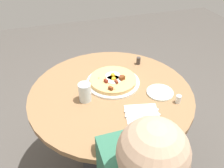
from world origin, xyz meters
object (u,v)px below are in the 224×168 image
bread_plate (160,92)px  pepper_shaker (138,61)px  dining_table (111,112)px  water_glass (85,92)px  knife (141,111)px  salt_shaker (178,99)px  fork (143,115)px  breakfast_pizza (113,80)px  pizza_plate (113,82)px

bread_plate → pepper_shaker: (-0.34, 0.01, 0.02)m
dining_table → water_glass: water_glass is taller
knife → salt_shaker: size_ratio=3.86×
knife → pepper_shaker: size_ratio=3.58×
bread_plate → fork: bread_plate is taller
breakfast_pizza → bread_plate: (0.18, 0.23, -0.02)m
pizza_plate → pepper_shaker: (-0.16, 0.23, 0.02)m
bread_plate → salt_shaker: (0.10, 0.05, 0.02)m
water_glass → pepper_shaker: size_ratio=2.10×
fork → salt_shaker: (-0.04, 0.23, 0.02)m
dining_table → knife: 0.29m
breakfast_pizza → dining_table: bearing=-26.7°
breakfast_pizza → pepper_shaker: breakfast_pizza is taller
water_glass → breakfast_pizza: bearing=118.3°
water_glass → pizza_plate: bearing=118.5°
dining_table → breakfast_pizza: size_ratio=3.35×
dining_table → pepper_shaker: bearing=130.6°
breakfast_pizza → fork: breakfast_pizza is taller
water_glass → pepper_shaker: (-0.26, 0.43, -0.03)m
dining_table → pizza_plate: bearing=153.8°
breakfast_pizza → pepper_shaker: (-0.16, 0.23, 0.00)m
breakfast_pizza → pepper_shaker: 0.28m
dining_table → breakfast_pizza: breakfast_pizza is taller
fork → knife: same height
breakfast_pizza → knife: (0.28, 0.06, -0.02)m
fork → pepper_shaker: bearing=82.1°
fork → knife: (-0.04, 0.01, 0.00)m
knife → pepper_shaker: 0.48m
dining_table → salt_shaker: 0.42m
salt_shaker → pepper_shaker: pepper_shaker is taller
breakfast_pizza → salt_shaker: size_ratio=6.06×
knife → fork: bearing=-90.0°
salt_shaker → pepper_shaker: 0.44m
breakfast_pizza → water_glass: water_glass is taller
pizza_plate → knife: size_ratio=1.80×
fork → salt_shaker: bearing=22.8°
breakfast_pizza → salt_shaker: breakfast_pizza is taller
fork → breakfast_pizza: bearing=112.3°
pizza_plate → water_glass: size_ratio=3.06×
fork → bread_plate: bearing=52.6°
dining_table → water_glass: 0.27m
pizza_plate → water_glass: water_glass is taller
knife → salt_shaker: salt_shaker is taller
salt_shaker → bread_plate: bearing=-151.9°
fork → pizza_plate: bearing=112.3°
knife → salt_shaker: (-0.01, 0.22, 0.02)m
breakfast_pizza → knife: size_ratio=1.57×
knife → pizza_plate: bearing=115.0°
pizza_plate → breakfast_pizza: breakfast_pizza is taller
breakfast_pizza → fork: bearing=9.9°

